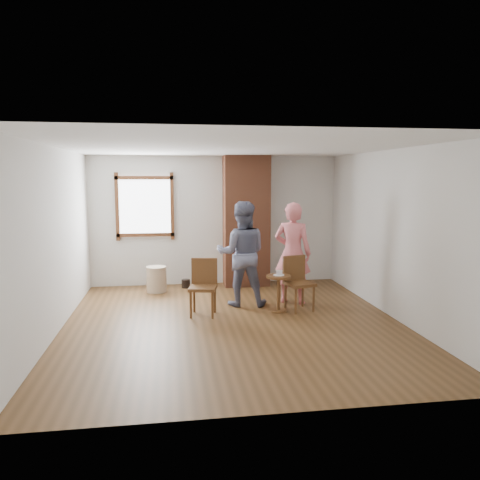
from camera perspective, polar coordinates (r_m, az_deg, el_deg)
The scene contains 12 objects.
ground at distance 7.12m, azimuth -0.81°, elevation -10.10°, with size 5.50×5.50×0.00m, color brown.
room_shell at distance 7.38m, azimuth -1.90°, elevation 4.83°, with size 5.04×5.52×2.62m.
brick_chimney at distance 9.38m, azimuth 0.76°, elevation 2.31°, with size 0.90×0.50×2.60m, color brown.
stoneware_crock at distance 9.08m, azimuth -10.15°, elevation -4.73°, with size 0.38×0.38×0.49m, color #C2A68C.
dark_pot at distance 9.36m, azimuth -6.62°, elevation -5.30°, with size 0.17×0.17×0.17m, color black.
dining_chair_left at distance 7.47m, azimuth -4.47°, elevation -5.30°, with size 0.49×0.49×0.89m.
dining_chair_right at distance 7.79m, azimuth 7.00°, elevation -4.83°, with size 0.51×0.51×0.88m.
side_table at distance 7.64m, azimuth 4.72°, elevation -5.75°, with size 0.40×0.40×0.60m.
cake_plate at distance 7.60m, azimuth 4.74°, elevation -4.28°, with size 0.18×0.18×0.01m, color white.
cake_slice at distance 7.59m, azimuth 4.82°, elevation -4.02°, with size 0.08×0.07×0.06m, color silver.
man at distance 7.92m, azimuth 0.22°, elevation -1.68°, with size 0.86×0.67×1.77m, color #15173B.
person_pink at distance 8.10m, azimuth 6.43°, elevation -1.59°, with size 0.64×0.42×1.76m, color #E27176.
Camera 1 is at (-0.91, -6.72, 2.16)m, focal length 35.00 mm.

